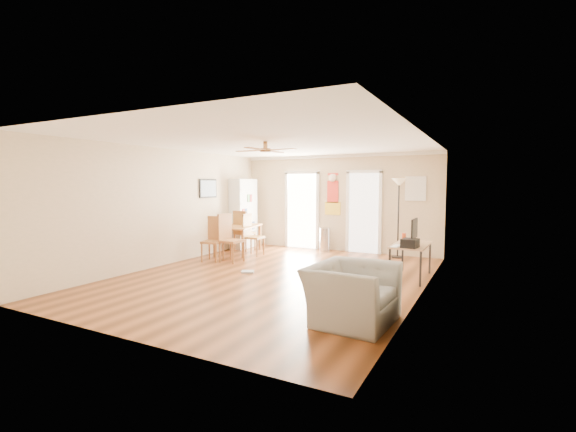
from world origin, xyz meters
The scene contains 30 objects.
floor centered at (0.00, 0.00, 0.00)m, with size 7.00×7.00×0.00m, color brown.
ceiling centered at (0.00, 0.00, 2.60)m, with size 5.50×7.00×0.00m, color silver, non-canonical shape.
wall_back centered at (0.00, 3.50, 1.30)m, with size 5.50×0.04×2.60m, color beige, non-canonical shape.
wall_front centered at (0.00, -3.50, 1.30)m, with size 5.50×0.04×2.60m, color beige, non-canonical shape.
wall_left centered at (-2.75, 0.00, 1.30)m, with size 0.04×7.00×2.60m, color beige, non-canonical shape.
wall_right centered at (2.75, 0.00, 1.30)m, with size 0.04×7.00×2.60m, color beige, non-canonical shape.
crown_molding centered at (0.00, 0.00, 2.56)m, with size 5.50×7.00×0.08m, color white, non-canonical shape.
kitchen_doorway centered at (-1.05, 3.48, 1.05)m, with size 0.90×0.10×2.10m, color white, non-canonical shape.
bathroom_doorway centered at (0.75, 3.48, 1.05)m, with size 0.80×0.10×2.10m, color white, non-canonical shape.
wall_decal centered at (-0.13, 3.48, 1.55)m, with size 0.46×0.03×1.10m, color red.
ac_grille centered at (2.05, 3.47, 1.70)m, with size 0.50×0.04×0.60m, color white.
framed_poster centered at (-2.73, 1.40, 1.70)m, with size 0.04×0.66×0.48m, color black.
ceiling_fan centered at (0.00, -0.30, 2.43)m, with size 1.24×1.24×0.20m, color #593819, non-canonical shape.
bookshelf centered at (-2.53, 2.71, 0.98)m, with size 0.39×0.88×1.95m, color silver, non-canonical shape.
dining_table centered at (-2.15, 1.90, 0.36)m, with size 0.87×1.45×0.72m, color #AD7A38, non-canonical shape.
dining_chair_right_a centered at (-1.60, 1.79, 0.52)m, with size 0.43×0.43×1.05m, color olive, non-canonical shape.
dining_chair_right_b centered at (-1.60, 0.84, 0.55)m, with size 0.46×0.46×1.11m, color #AC7237, non-canonical shape.
dining_chair_near centered at (-2.04, 0.69, 0.52)m, with size 0.43×0.43×1.04m, color #AA6237, non-canonical shape.
dining_chair_far centered at (-2.21, 2.30, 0.54)m, with size 0.45×0.45×1.09m, color #A37234, non-canonical shape.
trash_can centered at (-0.25, 3.24, 0.31)m, with size 0.29×0.29×0.63m, color #BABABC.
torchiere_lamp centered at (1.71, 3.17, 0.98)m, with size 0.37×0.37×1.95m, color black, non-canonical shape.
computer_desk centered at (2.39, 1.13, 0.33)m, with size 0.62×1.24×0.66m, color tan, non-canonical shape.
imac centered at (2.47, 0.96, 0.92)m, with size 0.07×0.54×0.50m, color black, non-canonical shape.
keyboard centered at (2.20, 0.68, 0.67)m, with size 0.12×0.36×0.01m, color white.
printer centered at (2.45, 0.66, 0.75)m, with size 0.27×0.31×0.16m, color black.
orange_bottle centered at (2.30, 0.87, 0.78)m, with size 0.08×0.08×0.23m, color #E64614.
wastebasket_a centered at (1.38, -0.72, 0.16)m, with size 0.28×0.28×0.33m, color silver.
wastebasket_b centered at (1.92, -0.48, 0.14)m, with size 0.24×0.24×0.28m, color silver.
floor_cloth centered at (-0.65, 0.06, 0.02)m, with size 0.25×0.19×0.04m, color #9F9F9A.
armchair centered at (2.15, -1.72, 0.38)m, with size 1.16×1.01×0.75m, color gray.
Camera 1 is at (3.73, -6.56, 1.80)m, focal length 24.47 mm.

